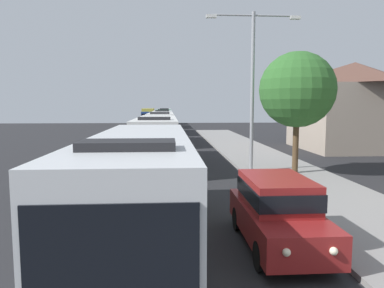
% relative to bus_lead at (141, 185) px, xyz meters
% --- Properties ---
extents(bus_lead, '(2.58, 10.45, 3.21)m').
position_rel_bus_lead_xyz_m(bus_lead, '(0.00, 0.00, 0.00)').
color(bus_lead, silver).
rests_on(bus_lead, ground_plane).
extents(bus_second_in_line, '(2.58, 11.36, 3.21)m').
position_rel_bus_lead_xyz_m(bus_second_in_line, '(0.00, 13.53, 0.00)').
color(bus_second_in_line, silver).
rests_on(bus_second_in_line, ground_plane).
extents(bus_middle, '(2.58, 11.13, 3.21)m').
position_rel_bus_lead_xyz_m(bus_middle, '(0.00, 26.78, 0.00)').
color(bus_middle, silver).
rests_on(bus_middle, ground_plane).
extents(bus_fourth_in_line, '(2.58, 11.42, 3.21)m').
position_rel_bus_lead_xyz_m(bus_fourth_in_line, '(0.00, 39.86, 0.00)').
color(bus_fourth_in_line, silver).
rests_on(bus_fourth_in_line, ground_plane).
extents(bus_rear, '(2.58, 10.52, 3.21)m').
position_rel_bus_lead_xyz_m(bus_rear, '(0.00, 53.11, 0.00)').
color(bus_rear, '#33724C').
rests_on(bus_rear, ground_plane).
extents(bus_tail_end, '(2.58, 11.76, 3.21)m').
position_rel_bus_lead_xyz_m(bus_tail_end, '(0.00, 66.07, 0.00)').
color(bus_tail_end, silver).
rests_on(bus_tail_end, ground_plane).
extents(white_suv, '(1.86, 4.64, 1.90)m').
position_rel_bus_lead_xyz_m(white_suv, '(3.70, -0.31, -0.66)').
color(white_suv, maroon).
rests_on(white_suv, ground_plane).
extents(box_truck_oncoming, '(2.35, 6.95, 3.15)m').
position_rel_bus_lead_xyz_m(box_truck_oncoming, '(-3.30, 63.97, 0.01)').
color(box_truck_oncoming, navy).
rests_on(box_truck_oncoming, ground_plane).
extents(streetlamp_mid, '(5.16, 0.28, 8.72)m').
position_rel_bus_lead_xyz_m(streetlamp_mid, '(5.40, 10.17, 3.71)').
color(streetlamp_mid, gray).
rests_on(streetlamp_mid, sidewalk).
extents(roadside_tree, '(4.07, 4.07, 6.57)m').
position_rel_bus_lead_xyz_m(roadside_tree, '(7.70, 9.51, 2.98)').
color(roadside_tree, '#4C3823').
rests_on(roadside_tree, sidewalk).
extents(house_distant_gabled, '(9.19, 9.41, 7.51)m').
position_rel_bus_lead_xyz_m(house_distant_gabled, '(16.83, 20.91, 2.14)').
color(house_distant_gabled, gray).
rests_on(house_distant_gabled, ground_plane).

